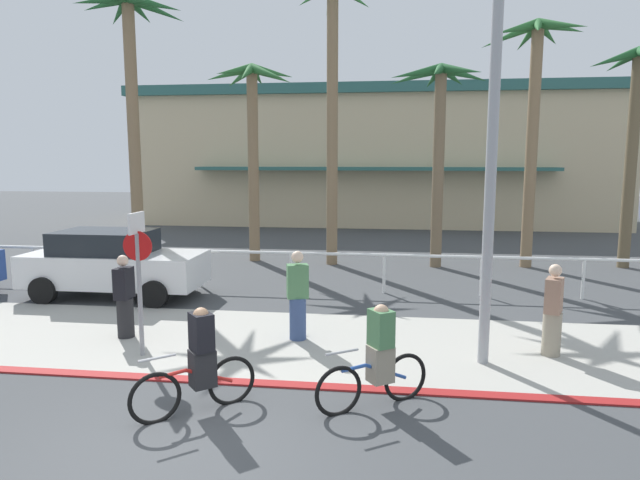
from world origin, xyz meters
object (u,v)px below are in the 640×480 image
(stop_sign_bike_lane, at_px, (138,263))
(streetlight_curb, at_px, (496,107))
(palm_tree_5, at_px, (534,87))
(cyclist_blue_1, at_px, (378,359))
(pedestrian_1, at_px, (298,299))
(car_white_1, at_px, (113,263))
(palm_tree_2, at_px, (253,111))
(palm_tree_4, at_px, (439,115))
(pedestrian_0, at_px, (553,314))
(cyclist_red_0, at_px, (199,363))
(palm_tree_3, at_px, (334,61))
(palm_tree_1, at_px, (131,65))
(pedestrian_2, at_px, (125,300))
(palm_tree_6, at_px, (636,103))

(stop_sign_bike_lane, relative_size, streetlight_curb, 0.34)
(palm_tree_5, height_order, cyclist_blue_1, palm_tree_5)
(palm_tree_5, bearing_deg, pedestrian_1, -126.08)
(car_white_1, height_order, pedestrian_1, pedestrian_1)
(palm_tree_2, xyz_separation_m, palm_tree_4, (6.04, -0.35, -0.20))
(palm_tree_4, relative_size, pedestrian_0, 3.86)
(car_white_1, relative_size, cyclist_red_0, 2.93)
(palm_tree_3, bearing_deg, streetlight_curb, -68.68)
(palm_tree_1, bearing_deg, cyclist_red_0, -60.70)
(stop_sign_bike_lane, distance_m, pedestrian_0, 7.31)
(stop_sign_bike_lane, relative_size, car_white_1, 0.58)
(cyclist_red_0, height_order, pedestrian_0, pedestrian_0)
(palm_tree_5, height_order, pedestrian_2, palm_tree_5)
(palm_tree_5, bearing_deg, car_white_1, -153.90)
(palm_tree_3, relative_size, pedestrian_1, 5.16)
(streetlight_curb, relative_size, palm_tree_2, 1.14)
(stop_sign_bike_lane, xyz_separation_m, car_white_1, (-2.61, 4.02, -0.81))
(palm_tree_2, height_order, pedestrian_2, palm_tree_2)
(palm_tree_6, bearing_deg, pedestrian_2, -144.56)
(palm_tree_4, height_order, cyclist_blue_1, palm_tree_4)
(palm_tree_3, relative_size, cyclist_red_0, 6.01)
(cyclist_blue_1, bearing_deg, palm_tree_4, 81.87)
(palm_tree_3, bearing_deg, cyclist_red_0, -93.29)
(palm_tree_1, xyz_separation_m, cyclist_blue_1, (7.71, -8.92, -5.56))
(car_white_1, distance_m, cyclist_red_0, 7.43)
(palm_tree_3, height_order, pedestrian_2, palm_tree_3)
(palm_tree_4, bearing_deg, cyclist_blue_1, -98.13)
(pedestrian_1, distance_m, pedestrian_2, 3.37)
(palm_tree_4, distance_m, cyclist_blue_1, 11.53)
(cyclist_red_0, bearing_deg, pedestrian_1, 75.71)
(pedestrian_0, bearing_deg, palm_tree_5, 80.51)
(streetlight_curb, distance_m, pedestrian_1, 4.94)
(palm_tree_4, xyz_separation_m, cyclist_red_0, (-3.95, -11.15, -4.14))
(stop_sign_bike_lane, xyz_separation_m, pedestrian_1, (2.59, 1.24, -0.87))
(stop_sign_bike_lane, height_order, cyclist_blue_1, stop_sign_bike_lane)
(palm_tree_6, xyz_separation_m, cyclist_blue_1, (-7.56, -11.33, -4.50))
(palm_tree_2, xyz_separation_m, cyclist_red_0, (2.09, -11.50, -4.34))
(palm_tree_1, distance_m, pedestrian_0, 13.67)
(stop_sign_bike_lane, xyz_separation_m, palm_tree_2, (-0.33, 9.52, 3.35))
(palm_tree_4, distance_m, pedestrian_2, 11.25)
(palm_tree_6, relative_size, pedestrian_1, 3.94)
(palm_tree_1, relative_size, palm_tree_2, 1.27)
(palm_tree_5, relative_size, pedestrian_1, 4.42)
(palm_tree_1, distance_m, cyclist_blue_1, 13.03)
(car_white_1, bearing_deg, palm_tree_5, 26.10)
(cyclist_blue_1, xyz_separation_m, pedestrian_0, (3.00, 2.43, 0.07))
(pedestrian_0, relative_size, pedestrian_2, 1.01)
(palm_tree_3, height_order, cyclist_blue_1, palm_tree_3)
(palm_tree_5, bearing_deg, cyclist_red_0, -120.80)
(cyclist_red_0, relative_size, pedestrian_1, 0.86)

